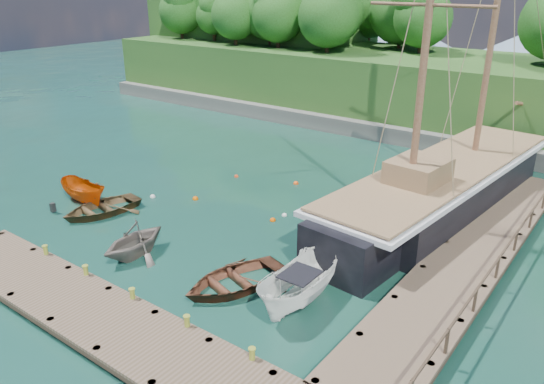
{
  "coord_description": "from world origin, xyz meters",
  "views": [
    {
      "loc": [
        16.95,
        -16.04,
        12.25
      ],
      "look_at": [
        1.81,
        4.32,
        2.0
      ],
      "focal_mm": 35.0,
      "sensor_mm": 36.0,
      "label": 1
    }
  ],
  "objects_px": {
    "cabin_boat_white": "(299,305)",
    "rowboat_0": "(102,213)",
    "rowboat_1": "(135,255)",
    "schooner": "(442,191)",
    "motorboat_orange": "(85,202)",
    "rowboat_2": "(234,287)"
  },
  "relations": [
    {
      "from": "rowboat_2",
      "to": "schooner",
      "type": "relative_size",
      "value": 0.17
    },
    {
      "from": "cabin_boat_white",
      "to": "rowboat_1",
      "type": "bearing_deg",
      "value": -174.54
    },
    {
      "from": "rowboat_0",
      "to": "cabin_boat_white",
      "type": "distance_m",
      "value": 13.95
    },
    {
      "from": "cabin_boat_white",
      "to": "rowboat_0",
      "type": "bearing_deg",
      "value": 173.92
    },
    {
      "from": "cabin_boat_white",
      "to": "schooner",
      "type": "height_order",
      "value": "schooner"
    },
    {
      "from": "cabin_boat_white",
      "to": "schooner",
      "type": "relative_size",
      "value": 0.18
    },
    {
      "from": "rowboat_0",
      "to": "schooner",
      "type": "bearing_deg",
      "value": 48.07
    },
    {
      "from": "rowboat_1",
      "to": "cabin_boat_white",
      "type": "xyz_separation_m",
      "value": [
        8.59,
        1.22,
        0.0
      ]
    },
    {
      "from": "rowboat_1",
      "to": "rowboat_2",
      "type": "bearing_deg",
      "value": 4.02
    },
    {
      "from": "cabin_boat_white",
      "to": "schooner",
      "type": "distance_m",
      "value": 12.78
    },
    {
      "from": "rowboat_1",
      "to": "motorboat_orange",
      "type": "distance_m",
      "value": 7.82
    },
    {
      "from": "rowboat_0",
      "to": "motorboat_orange",
      "type": "height_order",
      "value": "motorboat_orange"
    },
    {
      "from": "rowboat_0",
      "to": "rowboat_1",
      "type": "height_order",
      "value": "rowboat_1"
    },
    {
      "from": "rowboat_1",
      "to": "cabin_boat_white",
      "type": "distance_m",
      "value": 8.68
    },
    {
      "from": "rowboat_1",
      "to": "schooner",
      "type": "bearing_deg",
      "value": 52.29
    },
    {
      "from": "motorboat_orange",
      "to": "schooner",
      "type": "height_order",
      "value": "schooner"
    },
    {
      "from": "rowboat_1",
      "to": "motorboat_orange",
      "type": "bearing_deg",
      "value": 158.98
    },
    {
      "from": "rowboat_2",
      "to": "schooner",
      "type": "height_order",
      "value": "schooner"
    },
    {
      "from": "schooner",
      "to": "rowboat_2",
      "type": "bearing_deg",
      "value": -101.68
    },
    {
      "from": "motorboat_orange",
      "to": "schooner",
      "type": "relative_size",
      "value": 0.14
    },
    {
      "from": "rowboat_2",
      "to": "schooner",
      "type": "distance_m",
      "value": 13.91
    },
    {
      "from": "rowboat_2",
      "to": "motorboat_orange",
      "type": "xyz_separation_m",
      "value": [
        -13.05,
        1.8,
        0.0
      ]
    }
  ]
}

